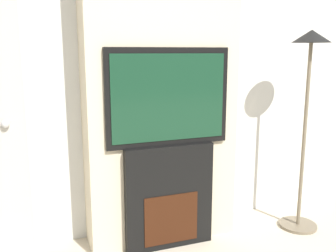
% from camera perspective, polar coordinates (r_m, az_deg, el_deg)
% --- Properties ---
extents(wall_back, '(6.00, 0.06, 2.70)m').
position_cam_1_polar(wall_back, '(3.08, -2.44, 8.47)').
color(wall_back, silver).
rests_on(wall_back, ground_plane).
extents(chimney_breast, '(1.18, 0.34, 2.70)m').
position_cam_1_polar(chimney_breast, '(2.89, -1.19, 8.29)').
color(chimney_breast, beige).
rests_on(chimney_breast, ground_plane).
extents(fireplace, '(0.69, 0.15, 0.81)m').
position_cam_1_polar(fireplace, '(2.94, 0.01, -10.63)').
color(fireplace, black).
rests_on(fireplace, ground_plane).
extents(television, '(0.94, 0.07, 0.72)m').
position_cam_1_polar(television, '(2.74, 0.02, 4.40)').
color(television, black).
rests_on(television, fireplace).
extents(floor_lamp, '(0.32, 0.32, 1.67)m').
position_cam_1_polar(floor_lamp, '(3.25, 20.54, 5.66)').
color(floor_lamp, '#726651').
rests_on(floor_lamp, ground_plane).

